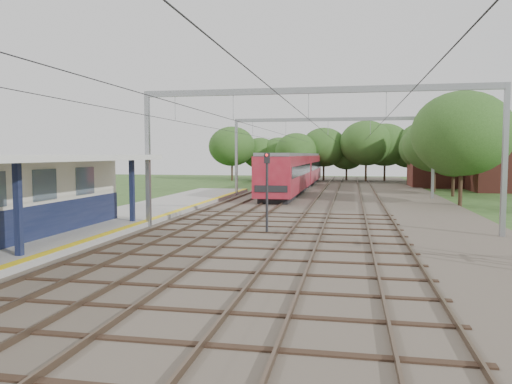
# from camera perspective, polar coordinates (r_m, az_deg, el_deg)

# --- Properties ---
(ground) EXTENTS (160.00, 160.00, 0.00)m
(ground) POSITION_cam_1_polar(r_m,az_deg,el_deg) (11.14, -18.78, -15.90)
(ground) COLOR #2D4C1E
(ground) RESTS_ON ground
(ballast_bed) EXTENTS (18.00, 90.00, 0.10)m
(ballast_bed) POSITION_cam_1_polar(r_m,az_deg,el_deg) (39.26, 8.97, -1.23)
(ballast_bed) COLOR #473D33
(ballast_bed) RESTS_ON ground
(platform) EXTENTS (5.00, 52.00, 0.35)m
(platform) POSITION_cam_1_polar(r_m,az_deg,el_deg) (26.60, -17.96, -3.75)
(platform) COLOR gray
(platform) RESTS_ON ground
(yellow_stripe) EXTENTS (0.45, 52.00, 0.01)m
(yellow_stripe) POSITION_cam_1_polar(r_m,az_deg,el_deg) (25.57, -13.54, -3.56)
(yellow_stripe) COLOR yellow
(yellow_stripe) RESTS_ON platform
(rail_tracks) EXTENTS (11.80, 88.00, 0.15)m
(rail_tracks) POSITION_cam_1_polar(r_m,az_deg,el_deg) (39.41, 5.34, -0.99)
(rail_tracks) COLOR brown
(rail_tracks) RESTS_ON ballast_bed
(catenary_system) EXTENTS (17.22, 88.00, 7.00)m
(catenary_system) POSITION_cam_1_polar(r_m,az_deg,el_deg) (34.44, 7.79, 7.11)
(catenary_system) COLOR gray
(catenary_system) RESTS_ON ground
(tree_band) EXTENTS (31.72, 30.88, 8.82)m
(tree_band) POSITION_cam_1_polar(r_m,az_deg,el_deg) (66.21, 9.66, 5.22)
(tree_band) COLOR #382619
(tree_band) RESTS_ON ground
(house_near) EXTENTS (7.00, 6.12, 7.89)m
(house_near) POSITION_cam_1_polar(r_m,az_deg,el_deg) (57.28, 26.84, 3.03)
(house_near) COLOR brown
(house_near) RESTS_ON ground
(house_far) EXTENTS (8.00, 6.12, 8.66)m
(house_far) POSITION_cam_1_polar(r_m,az_deg,el_deg) (62.00, 20.87, 3.50)
(house_far) COLOR brown
(house_far) RESTS_ON ground
(train) EXTENTS (2.91, 36.28, 3.83)m
(train) POSITION_cam_1_polar(r_m,az_deg,el_deg) (54.30, 4.76, 2.54)
(train) COLOR black
(train) RESTS_ON ballast_bed
(signal_post) EXTENTS (0.27, 0.25, 3.87)m
(signal_post) POSITION_cam_1_polar(r_m,az_deg,el_deg) (23.47, 1.26, 0.72)
(signal_post) COLOR black
(signal_post) RESTS_ON ground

